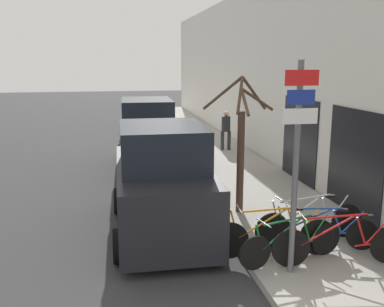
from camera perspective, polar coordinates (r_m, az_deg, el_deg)
The scene contains 13 objects.
ground_plane at distance 14.76m, azimuth -5.52°, elevation -2.21°, with size 80.00×80.00×0.00m, color #333335.
sidewalk_curb at distance 17.84m, azimuth 1.92°, elevation 0.62°, with size 3.20×32.00×0.15m.
building_facade at distance 17.86m, azimuth 7.64°, elevation 10.72°, with size 0.23×32.00×6.50m.
signpost at distance 7.07m, azimuth 13.76°, elevation -0.57°, with size 0.59×0.12×3.54m.
bicycle_0 at distance 8.05m, azimuth 19.17°, elevation -11.24°, with size 2.44×0.45×0.94m.
bicycle_1 at distance 7.94m, azimuth 13.18°, elevation -11.50°, with size 2.09×0.58×0.85m.
bicycle_2 at distance 8.06m, azimuth 10.89°, elevation -10.72°, with size 2.32×0.44×0.95m.
bicycle_3 at distance 8.62m, azimuth 16.63°, elevation -9.77°, with size 2.10×0.73×0.83m.
bicycle_4 at distance 8.84m, azimuth 15.46°, elevation -8.85°, with size 2.36×0.44×0.96m.
parked_car_0 at distance 9.19m, azimuth -4.00°, elevation -4.13°, with size 2.18×4.32×2.38m.
parked_car_1 at distance 14.71m, azimuth -6.00°, elevation 2.07°, with size 2.17×4.58×2.42m.
pedestrian_near at distance 17.20m, azimuth 4.54°, elevation 3.46°, with size 0.41×0.35×1.56m.
street_tree at distance 9.96m, azimuth 6.55°, elevation 1.03°, with size 1.59×1.52×3.20m.
Camera 1 is at (-1.32, -3.03, 3.67)m, focal length 40.00 mm.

